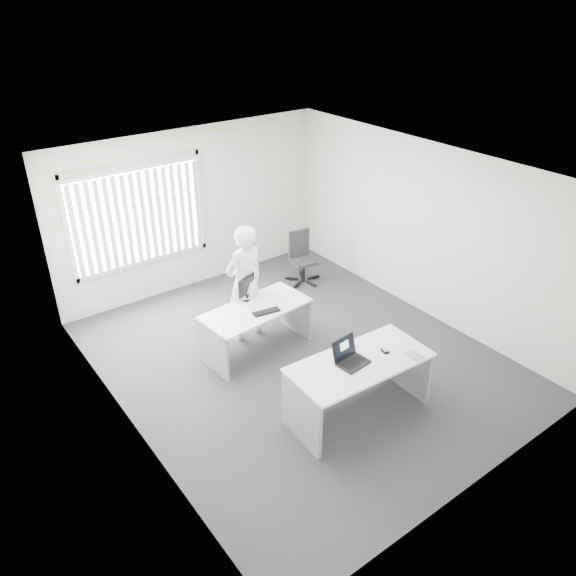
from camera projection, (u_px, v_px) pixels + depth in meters
ground at (298, 358)px, 8.23m from camera, size 6.00×6.00×0.00m
wall_back at (193, 210)px, 9.66m from camera, size 5.00×0.02×2.80m
wall_front at (488, 388)px, 5.45m from camera, size 5.00×0.02×2.80m
wall_left at (122, 336)px, 6.25m from camera, size 0.02×6.00×2.80m
wall_right at (424, 230)px, 8.86m from camera, size 0.02×6.00×2.80m
ceiling at (300, 173)px, 6.88m from camera, size 5.00×6.00×0.02m
window at (138, 215)px, 9.04m from camera, size 2.32×0.06×1.76m
blinds at (140, 218)px, 9.01m from camera, size 2.20×0.10×1.50m
desk_near at (359, 376)px, 6.92m from camera, size 1.82×0.92×0.81m
desk_far at (256, 320)px, 8.18m from camera, size 1.65×0.89×0.73m
office_chair at (302, 266)px, 10.22m from camera, size 0.63×0.63×0.95m
person at (245, 283)px, 8.33m from camera, size 0.71×0.50×1.84m
laptop at (354, 354)px, 6.69m from camera, size 0.41×0.37×0.29m
paper_sheet at (385, 354)px, 6.95m from camera, size 0.33×0.27×0.00m
mouse at (385, 350)px, 6.97m from camera, size 0.09×0.12×0.05m
booklet at (414, 355)px, 6.91m from camera, size 0.15×0.21×0.01m
keyboard at (266, 312)px, 7.97m from camera, size 0.41×0.20×0.02m
monitor at (247, 288)px, 8.21m from camera, size 0.40×0.25×0.38m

